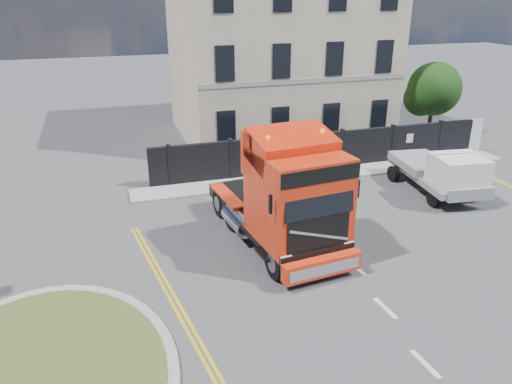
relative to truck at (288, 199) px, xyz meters
name	(u,v)px	position (x,y,z in m)	size (l,w,h in m)	color
ground	(271,275)	(-1.13, -1.50, -1.98)	(120.00, 120.00, 0.00)	#424244
traffic_island	(37,382)	(-8.13, -4.50, -1.90)	(6.80, 6.80, 0.17)	gray
hoarding_fence	(334,150)	(5.42, 7.50, -0.98)	(18.80, 0.25, 2.00)	black
georgian_building	(277,42)	(4.87, 15.00, 3.79)	(12.30, 10.30, 12.80)	beige
tree	(431,91)	(13.25, 10.60, 1.06)	(3.20, 3.20, 4.80)	#382619
pavement_far	(330,174)	(4.87, 6.60, -1.92)	(20.00, 1.60, 0.12)	gray
truck	(288,199)	(0.00, 0.00, 0.00)	(3.54, 7.64, 4.43)	black
flatbed_pickup	(448,174)	(8.51, 2.31, -0.81)	(2.68, 5.44, 2.17)	gray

